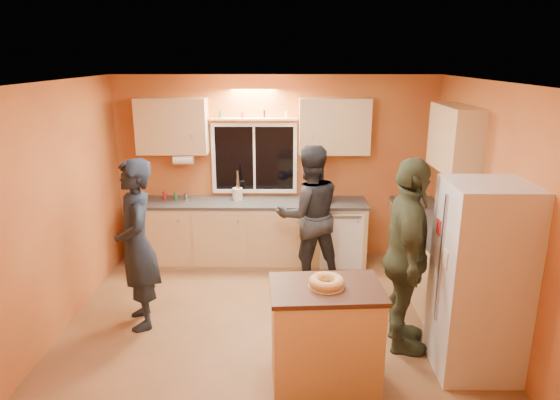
{
  "coord_description": "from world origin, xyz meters",
  "views": [
    {
      "loc": [
        0.12,
        -4.92,
        2.84
      ],
      "look_at": [
        0.08,
        0.4,
        1.3
      ],
      "focal_mm": 32.0,
      "sensor_mm": 36.0,
      "label": 1
    }
  ],
  "objects_px": {
    "person_right": "(407,257)",
    "person_left": "(137,245)",
    "refrigerator": "(480,280)",
    "island": "(325,334)",
    "person_center": "(309,215)"
  },
  "relations": [
    {
      "from": "person_right",
      "to": "person_left",
      "type": "bearing_deg",
      "value": 88.1
    },
    {
      "from": "person_left",
      "to": "person_right",
      "type": "bearing_deg",
      "value": 59.79
    },
    {
      "from": "refrigerator",
      "to": "person_left",
      "type": "xyz_separation_m",
      "value": [
        -3.33,
        0.79,
        0.02
      ]
    },
    {
      "from": "person_left",
      "to": "person_right",
      "type": "distance_m",
      "value": 2.78
    },
    {
      "from": "person_right",
      "to": "island",
      "type": "bearing_deg",
      "value": 132.02
    },
    {
      "from": "refrigerator",
      "to": "person_right",
      "type": "distance_m",
      "value": 0.68
    },
    {
      "from": "refrigerator",
      "to": "person_left",
      "type": "relative_size",
      "value": 0.98
    },
    {
      "from": "island",
      "to": "refrigerator",
      "type": "bearing_deg",
      "value": 5.56
    },
    {
      "from": "person_center",
      "to": "person_right",
      "type": "relative_size",
      "value": 0.92
    },
    {
      "from": "person_left",
      "to": "person_center",
      "type": "bearing_deg",
      "value": 99.66
    },
    {
      "from": "person_center",
      "to": "person_right",
      "type": "bearing_deg",
      "value": 104.73
    },
    {
      "from": "person_left",
      "to": "person_center",
      "type": "relative_size",
      "value": 1.03
    },
    {
      "from": "person_left",
      "to": "person_center",
      "type": "xyz_separation_m",
      "value": [
        1.87,
        1.12,
        -0.02
      ]
    },
    {
      "from": "island",
      "to": "person_center",
      "type": "xyz_separation_m",
      "value": [
        -0.05,
        2.13,
        0.42
      ]
    },
    {
      "from": "island",
      "to": "person_right",
      "type": "distance_m",
      "value": 1.12
    }
  ]
}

